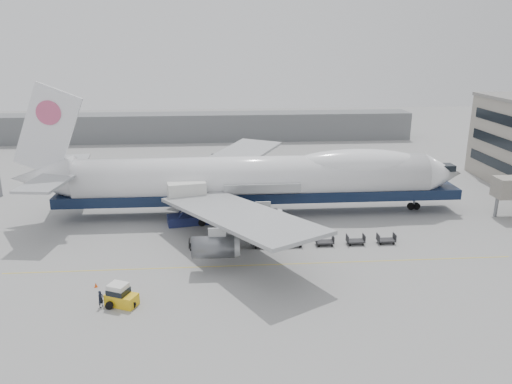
{
  "coord_description": "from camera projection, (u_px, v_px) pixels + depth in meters",
  "views": [
    {
      "loc": [
        -5.13,
        -59.37,
        25.61
      ],
      "look_at": [
        -0.11,
        6.0,
        5.3
      ],
      "focal_mm": 35.0,
      "sensor_mm": 36.0,
      "label": 1
    }
  ],
  "objects": [
    {
      "name": "airliner",
      "position": [
        258.0,
        178.0,
        74.31
      ],
      "size": [
        67.0,
        55.3,
        19.98
      ],
      "color": "white",
      "rests_on": "ground"
    },
    {
      "name": "baggage_tug",
      "position": [
        120.0,
        296.0,
        49.71
      ],
      "size": [
        3.5,
        2.78,
        2.26
      ],
      "rotation": [
        0.0,
        0.0,
        -0.43
      ],
      "color": "yellow",
      "rests_on": "ground"
    },
    {
      "name": "dolly_3",
      "position": [
        293.0,
        242.0,
        63.92
      ],
      "size": [
        2.3,
        1.35,
        1.3
      ],
      "color": "#2D2D30",
      "rests_on": "ground"
    },
    {
      "name": "dolly_1",
      "position": [
        230.0,
        244.0,
        63.33
      ],
      "size": [
        2.3,
        1.35,
        1.3
      ],
      "color": "#2D2D30",
      "rests_on": "ground"
    },
    {
      "name": "catering_truck",
      "position": [
        187.0,
        201.0,
        70.87
      ],
      "size": [
        6.13,
        4.71,
        6.26
      ],
      "rotation": [
        0.0,
        0.0,
        0.19
      ],
      "color": "navy",
      "rests_on": "ground"
    },
    {
      "name": "dolly_5",
      "position": [
        355.0,
        240.0,
        64.51
      ],
      "size": [
        2.3,
        1.35,
        1.3
      ],
      "color": "#2D2D30",
      "rests_on": "ground"
    },
    {
      "name": "ground",
      "position": [
        260.0,
        245.0,
        64.5
      ],
      "size": [
        260.0,
        260.0,
        0.0
      ],
      "primitive_type": "plane",
      "color": "gray",
      "rests_on": "ground"
    },
    {
      "name": "dolly_6",
      "position": [
        386.0,
        239.0,
        64.81
      ],
      "size": [
        2.3,
        1.35,
        1.3
      ],
      "color": "#2D2D30",
      "rests_on": "ground"
    },
    {
      "name": "traffic_cone",
      "position": [
        96.0,
        285.0,
        53.48
      ],
      "size": [
        0.35,
        0.35,
        0.52
      ],
      "rotation": [
        0.0,
        0.0,
        0.17
      ],
      "color": "#E14B0B",
      "rests_on": "ground"
    },
    {
      "name": "dolly_2",
      "position": [
        262.0,
        243.0,
        63.62
      ],
      "size": [
        2.3,
        1.35,
        1.3
      ],
      "color": "#2D2D30",
      "rests_on": "ground"
    },
    {
      "name": "dolly_0",
      "position": [
        198.0,
        245.0,
        63.03
      ],
      "size": [
        2.3,
        1.35,
        1.3
      ],
      "color": "#2D2D30",
      "rests_on": "ground"
    },
    {
      "name": "apron_line",
      "position": [
        265.0,
        265.0,
        58.78
      ],
      "size": [
        60.0,
        0.15,
        0.01
      ],
      "primitive_type": "cube",
      "color": "gold",
      "rests_on": "ground"
    },
    {
      "name": "dolly_4",
      "position": [
        325.0,
        241.0,
        64.22
      ],
      "size": [
        2.3,
        1.35,
        1.3
      ],
      "color": "#2D2D30",
      "rests_on": "ground"
    },
    {
      "name": "ground_worker",
      "position": [
        101.0,
        299.0,
        49.37
      ],
      "size": [
        0.7,
        0.76,
        1.74
      ],
      "primitive_type": "imported",
      "rotation": [
        0.0,
        0.0,
        0.97
      ],
      "color": "black",
      "rests_on": "ground"
    },
    {
      "name": "hangar",
      "position": [
        199.0,
        127.0,
        129.4
      ],
      "size": [
        110.0,
        8.0,
        7.0
      ],
      "primitive_type": "cube",
      "color": "slate",
      "rests_on": "ground"
    }
  ]
}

